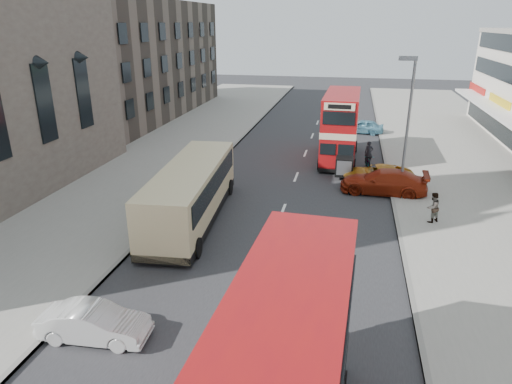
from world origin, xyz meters
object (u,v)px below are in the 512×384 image
Objects in this scene: car_right_a at (384,182)px; cyclist at (368,160)px; coach at (191,191)px; street_lamp at (407,117)px; car_left_front at (94,323)px; car_right_c at (363,127)px; pedestrian_near at (433,207)px; bus_second at (341,127)px; car_right_b at (378,175)px.

cyclist is (-0.81, 4.93, -0.09)m from car_right_a.
coach is at bearing -54.97° from car_right_a.
car_left_front is at bearing -124.43° from street_lamp.
coach is at bearing -14.99° from car_right_c.
coach reaches higher than pedestrian_near.
bus_second is at bearing -20.87° from car_left_front.
street_lamp is at bearing -75.83° from cyclist.
cyclist is (-0.58, 3.15, 0.04)m from car_right_b.
coach is 23.99m from car_right_c.
bus_second is at bearing 120.03° from street_lamp.
street_lamp is 0.91× the size of bus_second.
cyclist is (9.30, 11.12, -0.97)m from coach.
coach is 2.06× the size of car_right_a.
street_lamp is 2.13× the size of car_right_c.
street_lamp is 0.77× the size of coach.
coach reaches higher than car_right_b.
street_lamp is at bearing 24.70° from coach.
car_right_b is at bearing -32.32° from car_left_front.
car_right_a is 5.00m from cyclist.
cyclist is at bearing 141.78° from bus_second.
street_lamp is 4.01× the size of cyclist.
street_lamp is 5.81m from pedestrian_near.
coach is at bearing -3.05° from car_left_front.
coach reaches higher than car_left_front.
car_left_front is 20.30m from car_right_b.
car_right_c is (-2.00, 16.02, -4.14)m from street_lamp.
car_right_c is at bearing 63.28° from coach.
bus_second reaches higher than coach.
bus_second is at bearing -4.07° from car_right_c.
street_lamp is 4.98× the size of pedestrian_near.
bus_second is 3.34m from cyclist.
street_lamp is 1.58× the size of car_right_a.
bus_second is 12.11m from pedestrian_near.
cyclist is (9.23, 20.93, 0.05)m from car_left_front.
car_right_b is 3.20m from cyclist.
coach is 9.87m from car_left_front.
pedestrian_near reaches higher than car_right_b.
car_right_c is at bearing 97.10° from street_lamp.
coach reaches higher than car_right_a.
car_right_c reaches higher than car_left_front.
car_right_a is at bearing -86.01° from cyclist.
bus_second reaches higher than cyclist.
pedestrian_near reaches higher than car_right_c.
car_right_c is at bearing -172.66° from car_right_a.
street_lamp is 2.22× the size of car_left_front.
coach is (-7.18, -12.85, -0.94)m from bus_second.
cyclist reaches higher than car_right_c.
bus_second is 5.47× the size of pedestrian_near.
pedestrian_near is at bearing 16.13° from car_right_b.
street_lamp is 6.66m from cyclist.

